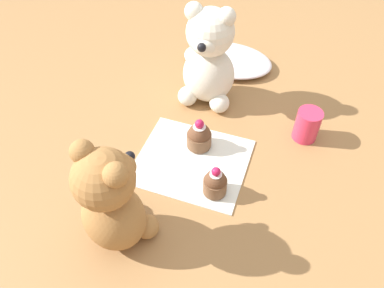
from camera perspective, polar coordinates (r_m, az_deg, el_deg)
ground_plane at (r=0.79m, az=0.00°, el=-2.72°), size 4.00×4.00×0.00m
knitted_placemat at (r=0.79m, az=0.00°, el=-2.58°), size 0.23×0.20×0.01m
tulle_cloth at (r=1.04m, az=5.41°, el=12.69°), size 0.24×0.16×0.03m
teddy_bear_cream at (r=0.87m, az=2.57°, el=12.73°), size 0.13×0.13×0.24m
teddy_bear_tan at (r=0.62m, az=-12.14°, el=-8.60°), size 0.14×0.13×0.23m
cupcake_near_cream_bear at (r=0.80m, az=0.80°, el=1.27°), size 0.05×0.05×0.07m
cupcake_near_tan_bear at (r=0.72m, az=3.55°, el=-5.90°), size 0.05×0.05×0.07m
juice_glass at (r=0.85m, az=17.14°, el=2.78°), size 0.05×0.05×0.07m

